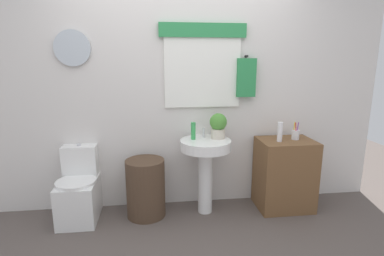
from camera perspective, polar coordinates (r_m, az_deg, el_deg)
back_wall at (r=3.22m, az=-2.14°, el=7.93°), size 4.40×0.18×2.60m
toilet at (r=3.29m, az=-20.55°, el=-11.17°), size 0.38×0.51×0.74m
laundry_hamper at (r=3.17m, az=-8.77°, el=-11.17°), size 0.39×0.39×0.60m
pedestal_sink at (r=3.10m, az=2.56°, el=-5.76°), size 0.52×0.52×0.79m
faucet at (r=3.15m, az=2.24°, el=-0.87°), size 0.03×0.03×0.10m
wooden_cabinet at (r=3.42m, az=17.09°, el=-8.34°), size 0.57×0.44×0.76m
soap_bottle at (r=3.06m, az=0.24°, el=-0.55°), size 0.05×0.05×0.18m
potted_plant at (r=3.10m, az=4.99°, el=0.56°), size 0.18×0.18×0.26m
lotion_bottle at (r=3.21m, az=16.31°, el=-0.72°), size 0.05×0.05×0.20m
toothbrush_cup at (r=3.35m, az=18.99°, el=-1.15°), size 0.08×0.08×0.19m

